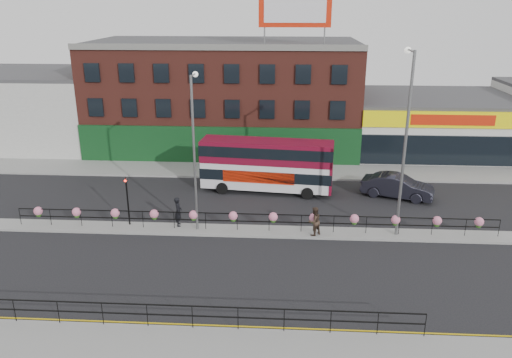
# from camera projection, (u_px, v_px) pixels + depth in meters

# --- Properties ---
(ground) EXTENTS (120.00, 120.00, 0.00)m
(ground) POSITION_uv_depth(u_px,v_px,m) (253.00, 232.00, 31.36)
(ground) COLOR black
(ground) RESTS_ON ground
(north_pavement) EXTENTS (60.00, 4.00, 0.15)m
(north_pavement) POSITION_uv_depth(u_px,v_px,m) (262.00, 171.00, 42.63)
(north_pavement) COLOR gray
(north_pavement) RESTS_ON ground
(median) EXTENTS (60.00, 1.60, 0.15)m
(median) POSITION_uv_depth(u_px,v_px,m) (253.00, 231.00, 31.34)
(median) COLOR gray
(median) RESTS_ON ground
(yellow_line_inner) EXTENTS (60.00, 0.10, 0.01)m
(yellow_line_inner) POSITION_uv_depth(u_px,v_px,m) (239.00, 326.00, 22.23)
(yellow_line_inner) COLOR gold
(yellow_line_inner) RESTS_ON ground
(yellow_line_outer) EXTENTS (60.00, 0.10, 0.01)m
(yellow_line_outer) POSITION_uv_depth(u_px,v_px,m) (239.00, 329.00, 22.06)
(yellow_line_outer) COLOR gold
(yellow_line_outer) RESTS_ON ground
(brick_building) EXTENTS (25.00, 12.21, 10.30)m
(brick_building) POSITION_uv_depth(u_px,v_px,m) (226.00, 95.00, 48.66)
(brick_building) COLOR brown
(brick_building) RESTS_ON ground
(supermarket) EXTENTS (15.00, 12.25, 5.30)m
(supermarket) POSITION_uv_depth(u_px,v_px,m) (431.00, 123.00, 48.30)
(supermarket) COLOR silver
(supermarket) RESTS_ON ground
(warehouse_west) EXTENTS (15.50, 12.00, 7.30)m
(warehouse_west) POSITION_uv_depth(u_px,v_px,m) (27.00, 107.00, 50.33)
(warehouse_west) COLOR #B4B4AF
(warehouse_west) RESTS_ON ground
(billboard) EXTENTS (6.00, 0.29, 4.40)m
(billboard) POSITION_uv_depth(u_px,v_px,m) (295.00, 9.00, 40.92)
(billboard) COLOR red
(billboard) RESTS_ON brick_building
(median_railing) EXTENTS (30.04, 0.56, 1.23)m
(median_railing) POSITION_uv_depth(u_px,v_px,m) (253.00, 217.00, 31.01)
(median_railing) COLOR black
(median_railing) RESTS_ON median
(south_railing) EXTENTS (20.04, 0.05, 1.12)m
(south_railing) POSITION_uv_depth(u_px,v_px,m) (192.00, 312.00, 21.65)
(south_railing) COLOR black
(south_railing) RESTS_ON south_pavement
(double_decker_bus) EXTENTS (10.08, 3.38, 3.99)m
(double_decker_bus) POSITION_uv_depth(u_px,v_px,m) (267.00, 161.00, 37.40)
(double_decker_bus) COLOR silver
(double_decker_bus) RESTS_ON ground
(car) EXTENTS (5.12, 6.33, 1.71)m
(car) POSITION_uv_depth(u_px,v_px,m) (397.00, 186.00, 36.77)
(car) COLOR black
(car) RESTS_ON ground
(pedestrian_a) EXTENTS (0.88, 0.74, 1.91)m
(pedestrian_a) POSITION_uv_depth(u_px,v_px,m) (178.00, 212.00, 31.67)
(pedestrian_a) COLOR black
(pedestrian_a) RESTS_ON median
(pedestrian_b) EXTENTS (1.57, 1.56, 1.83)m
(pedestrian_b) POSITION_uv_depth(u_px,v_px,m) (314.00, 221.00, 30.38)
(pedestrian_b) COLOR #38291E
(pedestrian_b) RESTS_ON median
(lamp_column_west) EXTENTS (0.35, 1.69, 9.63)m
(lamp_column_west) POSITION_uv_depth(u_px,v_px,m) (194.00, 140.00, 29.82)
(lamp_column_west) COLOR slate
(lamp_column_west) RESTS_ON median
(lamp_column_east) EXTENTS (0.40, 1.95, 11.10)m
(lamp_column_east) POSITION_uv_depth(u_px,v_px,m) (406.00, 129.00, 28.83)
(lamp_column_east) COLOR slate
(lamp_column_east) RESTS_ON median
(traffic_light_median) EXTENTS (0.15, 0.28, 3.65)m
(traffic_light_median) POSITION_uv_depth(u_px,v_px,m) (127.00, 191.00, 31.36)
(traffic_light_median) COLOR black
(traffic_light_median) RESTS_ON median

